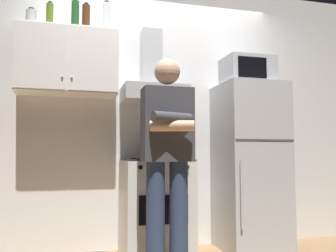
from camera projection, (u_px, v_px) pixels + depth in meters
back_wall_tiled at (153, 111)px, 3.76m from camera, size 4.80×0.10×2.70m
upper_cabinet at (67, 62)px, 3.35m from camera, size 0.90×0.37×0.60m
stove_oven at (156, 207)px, 3.33m from camera, size 0.60×0.62×0.87m
range_hood at (153, 83)px, 3.55m from camera, size 0.60×0.44×0.75m
refrigerator at (250, 166)px, 3.60m from camera, size 0.60×0.62×1.60m
microwave at (247, 72)px, 3.70m from camera, size 0.48×0.37×0.28m
person_standing at (167, 155)px, 2.77m from camera, size 0.38×0.33×1.64m
cooking_pot at (173, 152)px, 3.29m from camera, size 0.28×0.18×0.12m
bottle_olive_oil at (50, 16)px, 3.37m from camera, size 0.06×0.06×0.26m
bottle_wine_green at (75, 16)px, 3.44m from camera, size 0.07×0.07×0.31m
bottle_canister_steel at (31, 19)px, 3.34m from camera, size 0.09×0.09×0.19m
bottle_rum_dark at (86, 19)px, 3.47m from camera, size 0.07×0.07×0.29m
bottle_vodka_clear at (106, 17)px, 3.47m from camera, size 0.07×0.07×0.30m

